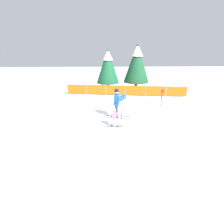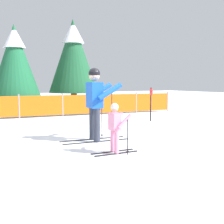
% 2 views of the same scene
% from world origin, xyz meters
% --- Properties ---
extents(ground_plane, '(60.00, 60.00, 0.00)m').
position_xyz_m(ground_plane, '(0.00, 0.00, 0.00)').
color(ground_plane, white).
extents(skier_adult, '(1.76, 0.84, 1.83)m').
position_xyz_m(skier_adult, '(0.09, -0.29, 1.10)').
color(skier_adult, black).
rests_on(skier_adult, ground_plane).
extents(skier_child, '(1.00, 0.52, 1.05)m').
position_xyz_m(skier_child, '(-0.13, -1.60, 0.61)').
color(skier_child, black).
rests_on(skier_child, ground_plane).
extents(safety_fence, '(10.71, 1.46, 0.99)m').
position_xyz_m(safety_fence, '(1.17, 4.92, 0.50)').
color(safety_fence, gray).
rests_on(safety_fence, ground_plane).
extents(conifer_far, '(2.18, 2.18, 4.04)m').
position_xyz_m(conifer_far, '(-0.38, 6.69, 2.50)').
color(conifer_far, '#4C3823').
rests_on(conifer_far, ground_plane).
extents(conifer_near, '(2.43, 2.43, 4.52)m').
position_xyz_m(conifer_near, '(2.36, 6.48, 2.79)').
color(conifer_near, '#4C3823').
rests_on(conifer_near, ground_plane).
extents(trail_marker, '(0.25, 0.16, 1.27)m').
position_xyz_m(trail_marker, '(3.51, 1.81, 0.79)').
color(trail_marker, black).
rests_on(trail_marker, ground_plane).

